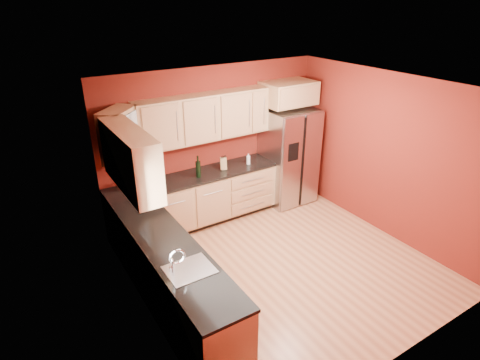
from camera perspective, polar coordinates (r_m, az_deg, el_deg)
The scene contains 23 objects.
floor at distance 6.08m, azimuth 5.95°, elevation -11.83°, with size 4.00×4.00×0.00m, color #A86341.
ceiling at distance 4.99m, azimuth 7.29°, elevation 12.85°, with size 4.00×4.00×0.00m, color silver.
wall_back at distance 6.95m, azimuth -3.73°, elevation 5.34°, with size 4.00×0.04×2.60m, color maroon.
wall_front at distance 4.26m, azimuth 23.68°, elevation -10.60°, with size 4.00×0.04×2.60m, color maroon.
wall_left at distance 4.56m, azimuth -13.71°, elevation -6.55°, with size 0.04×4.00×2.60m, color maroon.
wall_right at distance 6.76m, azimuth 20.01°, elevation 3.25°, with size 0.04×4.00×2.60m, color maroon.
base_cabinets_back at distance 6.82m, azimuth -6.36°, elevation -3.05°, with size 2.90×0.60×0.88m, color #A67E50.
base_cabinets_left at distance 5.13m, azimuth -9.48°, elevation -13.89°, with size 0.60×2.80×0.88m, color #A67E50.
countertop_back at distance 6.61m, azimuth -6.51°, elevation 0.43°, with size 2.90×0.62×0.04m, color black.
countertop_left at distance 4.86m, azimuth -9.76°, elevation -9.62°, with size 0.62×2.80×0.04m, color black.
upper_cabinets_back at distance 6.54m, azimuth -5.09°, elevation 8.86°, with size 2.30×0.33×0.75m, color #A67E50.
upper_cabinets_left at distance 5.00m, azimuth -15.34°, elevation 2.89°, with size 0.33×1.35×0.75m, color #A67E50.
corner_upper_cabinet at distance 5.90m, azimuth -16.70°, elevation 6.10°, with size 0.62×0.33×0.75m, color #A67E50.
over_fridge_cabinet at distance 7.22m, azimuth 6.93°, elevation 12.18°, with size 0.92×0.60×0.40m, color #A67E50.
refrigerator at distance 7.51m, azimuth 6.84°, elevation 3.41°, with size 0.90×0.75×1.78m, color #AEAFB3.
window at distance 4.03m, azimuth -11.39°, elevation -6.67°, with size 0.03×0.90×1.00m, color white.
sink_faucet at distance 4.38m, azimuth -7.29°, elevation -11.01°, with size 0.50×0.42×0.30m, color silver, non-canonical shape.
canister_left at distance 6.28m, azimuth -15.66°, elevation -0.56°, with size 0.13×0.13×0.21m, color #AEAFB3.
canister_right at distance 6.36m, azimuth -12.13°, elevation 0.24°, with size 0.13×0.13×0.21m, color #AEAFB3.
wine_bottle_a at distance 6.49m, azimuth -5.98°, elevation 1.93°, with size 0.08×0.08×0.37m, color black, non-canonical shape.
wine_bottle_b at distance 6.28m, azimuth -14.49°, elevation 0.25°, with size 0.07×0.07×0.33m, color black, non-canonical shape.
knife_block at distance 6.78m, azimuth -2.37°, elevation 2.37°, with size 0.10×0.09×0.21m, color #A78351.
soap_dispenser at distance 6.99m, azimuth 1.19°, elevation 3.01°, with size 0.06×0.06×0.19m, color white.
Camera 1 is at (-3.10, -3.76, 3.64)m, focal length 30.00 mm.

